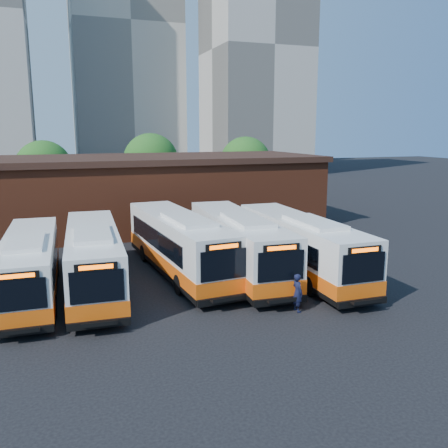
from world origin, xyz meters
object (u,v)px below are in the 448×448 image
object	(u,v)px
bus_west	(94,260)
bus_east	(300,248)
transit_worker	(297,293)
bus_midwest	(179,246)
bus_mideast	(238,246)
bus_farwest	(30,268)

from	to	relation	value
bus_west	bus_east	world-z (taller)	bus_east
transit_worker	bus_east	bearing A→B (deg)	-34.64
bus_midwest	bus_east	distance (m)	7.33
bus_mideast	bus_farwest	bearing A→B (deg)	-176.21
bus_mideast	bus_east	bearing A→B (deg)	-22.08
bus_west	bus_midwest	distance (m)	5.34
bus_farwest	bus_midwest	size ratio (longest dim) A/B	0.89
bus_east	transit_worker	size ratio (longest dim) A/B	7.12
bus_west	transit_worker	distance (m)	11.28
bus_east	transit_worker	xyz separation A→B (m)	(-3.02, -5.35, -0.71)
bus_east	transit_worker	world-z (taller)	bus_east
bus_east	bus_farwest	bearing A→B (deg)	175.46
bus_farwest	bus_east	distance (m)	15.31
bus_midwest	bus_east	size ratio (longest dim) A/B	1.04
bus_west	transit_worker	xyz separation A→B (m)	(8.98, -6.79, -0.67)
bus_east	transit_worker	bearing A→B (deg)	-118.62
bus_west	transit_worker	world-z (taller)	bus_west
bus_west	bus_mideast	distance (m)	8.61
bus_east	bus_mideast	bearing A→B (deg)	155.72
bus_mideast	transit_worker	world-z (taller)	bus_mideast
bus_farwest	bus_midwest	world-z (taller)	bus_midwest
bus_mideast	transit_worker	bearing A→B (deg)	-83.89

